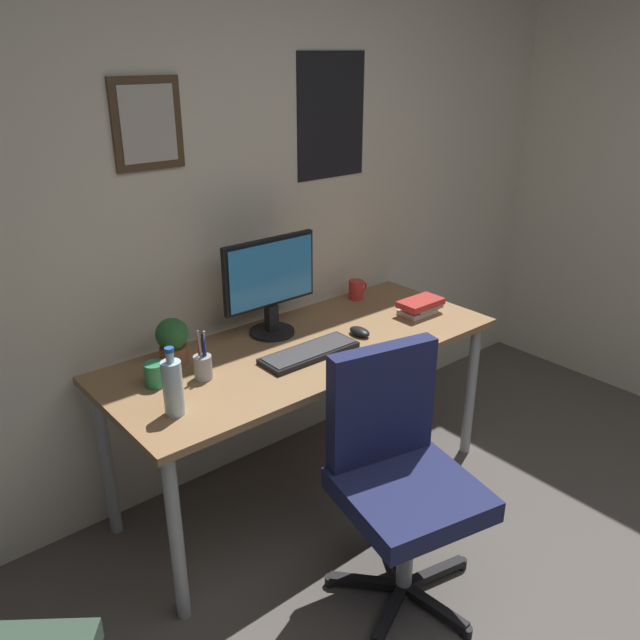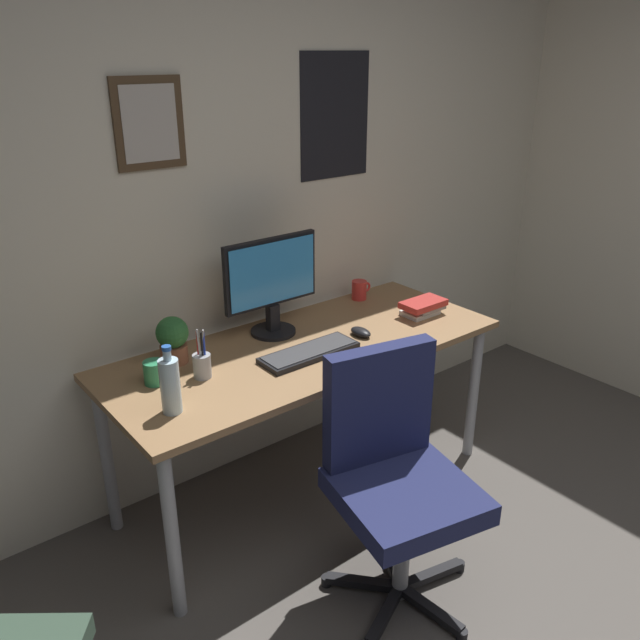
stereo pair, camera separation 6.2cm
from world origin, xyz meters
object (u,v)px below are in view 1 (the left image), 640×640
at_px(coffee_mug_near, 356,290).
at_px(potted_plant, 172,340).
at_px(computer_mouse, 360,332).
at_px(keyboard, 309,353).
at_px(office_chair, 398,466).
at_px(coffee_mug_far, 156,374).
at_px(water_bottle, 173,387).
at_px(book_stack_left, 420,306).
at_px(monitor, 270,282).
at_px(pen_cup, 203,366).

bearing_deg(coffee_mug_near, potted_plant, -176.42).
relative_size(computer_mouse, potted_plant, 0.56).
bearing_deg(keyboard, office_chair, -95.58).
bearing_deg(coffee_mug_far, potted_plant, 40.68).
distance_m(office_chair, water_bottle, 0.84).
distance_m(coffee_mug_near, book_stack_left, 0.36).
bearing_deg(coffee_mug_far, book_stack_left, -7.17).
relative_size(coffee_mug_near, coffee_mug_far, 0.96).
xyz_separation_m(office_chair, water_bottle, (-0.59, 0.51, 0.32)).
relative_size(keyboard, book_stack_left, 1.99).
distance_m(monitor, computer_mouse, 0.45).
relative_size(coffee_mug_far, pen_cup, 0.59).
distance_m(monitor, potted_plant, 0.50).
bearing_deg(computer_mouse, water_bottle, -175.77).
xyz_separation_m(keyboard, computer_mouse, (0.30, 0.01, 0.01)).
bearing_deg(water_bottle, office_chair, -41.19).
xyz_separation_m(coffee_mug_near, pen_cup, (-1.04, -0.25, 0.01)).
relative_size(keyboard, potted_plant, 2.21).
height_order(keyboard, book_stack_left, book_stack_left).
distance_m(keyboard, coffee_mug_far, 0.62).
xyz_separation_m(office_chair, monitor, (0.07, 0.85, 0.45)).
bearing_deg(pen_cup, coffee_mug_near, 13.72).
bearing_deg(water_bottle, monitor, 27.22).
bearing_deg(potted_plant, keyboard, -32.25).
relative_size(office_chair, coffee_mug_near, 8.42).
relative_size(potted_plant, pen_cup, 0.98).
xyz_separation_m(monitor, coffee_mug_near, (0.58, 0.07, -0.19)).
distance_m(monitor, coffee_mug_far, 0.65).
bearing_deg(computer_mouse, coffee_mug_far, 169.90).
height_order(coffee_mug_near, potted_plant, potted_plant).
xyz_separation_m(coffee_mug_near, coffee_mug_far, (-1.20, -0.18, -0.00)).
xyz_separation_m(office_chair, coffee_mug_near, (0.66, 0.93, 0.26)).
height_order(computer_mouse, water_bottle, water_bottle).
distance_m(office_chair, coffee_mug_near, 1.17).
bearing_deg(keyboard, water_bottle, -174.87).
relative_size(computer_mouse, coffee_mug_near, 0.97).
bearing_deg(computer_mouse, potted_plant, 159.88).
relative_size(water_bottle, book_stack_left, 1.17).
bearing_deg(office_chair, coffee_mug_far, 126.08).
xyz_separation_m(keyboard, coffee_mug_far, (-0.60, 0.17, 0.03)).
xyz_separation_m(keyboard, water_bottle, (-0.64, -0.06, 0.09)).
relative_size(coffee_mug_far, potted_plant, 0.60).
xyz_separation_m(monitor, potted_plant, (-0.48, 0.01, -0.13)).
height_order(coffee_mug_far, pen_cup, pen_cup).
relative_size(keyboard, computer_mouse, 3.91).
xyz_separation_m(coffee_mug_far, potted_plant, (0.14, 0.12, 0.06)).
distance_m(office_chair, computer_mouse, 0.72).
bearing_deg(book_stack_left, computer_mouse, 179.63).
bearing_deg(coffee_mug_near, computer_mouse, -131.08).
relative_size(water_bottle, potted_plant, 1.29).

